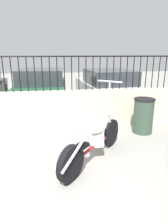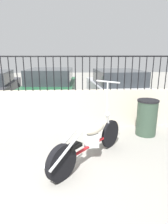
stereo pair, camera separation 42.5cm
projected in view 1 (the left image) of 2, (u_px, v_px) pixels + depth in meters
ground_plane at (31, 217)px, 2.50m from camera, size 40.00×40.00×0.00m
low_wall at (41, 110)px, 5.36m from camera, size 8.69×0.18×1.03m
fence_railing at (38, 68)px, 5.05m from camera, size 8.69×0.04×0.90m
motorcycle_red at (92, 143)px, 3.66m from camera, size 1.51×1.69×1.47m
trash_bin at (143, 116)px, 5.09m from camera, size 0.52×0.52×0.90m
car_green at (42, 88)px, 7.60m from camera, size 1.99×4.02×1.44m
car_silver at (107, 87)px, 8.09m from camera, size 2.09×4.50×1.37m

